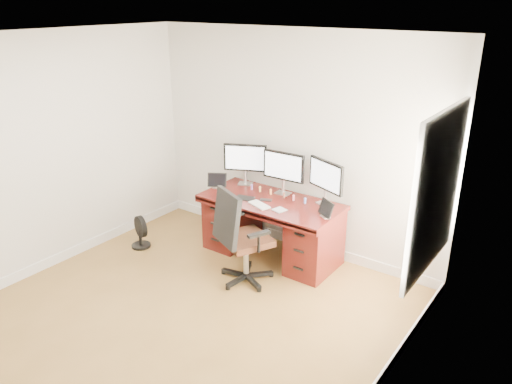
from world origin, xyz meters
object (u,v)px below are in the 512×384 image
Objects in this scene: keyboard at (259,205)px; floor_fan at (140,232)px; monitor_center at (283,168)px; desk at (272,226)px; office_chair at (242,252)px.

floor_fan is at bearing -140.28° from keyboard.
monitor_center reaches higher than keyboard.
desk reaches higher than floor_fan.
office_chair reaches higher than keyboard.
floor_fan is (-1.49, -0.80, -0.20)m from desk.
office_chair is at bearing 22.69° from floor_fan.
floor_fan is at bearing -151.84° from desk.
monitor_center is at bearing 118.92° from office_chair.
floor_fan is at bearing -151.50° from office_chair.
keyboard is (-0.02, -0.24, 0.36)m from desk.
keyboard is (1.48, 0.56, 0.56)m from floor_fan.
office_chair is 0.61m from keyboard.
floor_fan is 1.67m from keyboard.
monitor_center reaches higher than floor_fan.
office_chair is 2.65× the size of floor_fan.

